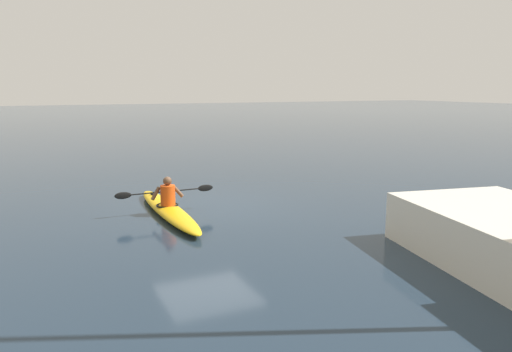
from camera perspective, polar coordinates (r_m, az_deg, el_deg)
name	(u,v)px	position (r m, az deg, el deg)	size (l,w,h in m)	color
ground_plane	(206,206)	(12.87, -5.85, -3.47)	(160.00, 160.00, 0.00)	#1E2D3D
kayak	(168,210)	(12.07, -10.27, -3.91)	(0.64, 4.70, 0.25)	#EAB214
kayaker	(168,193)	(11.98, -10.34, -2.00)	(2.46, 0.41, 0.70)	#E04C14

